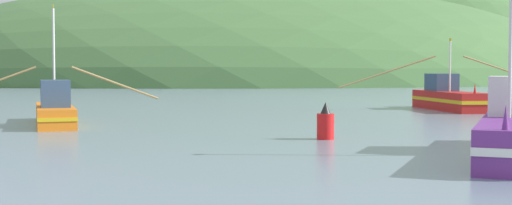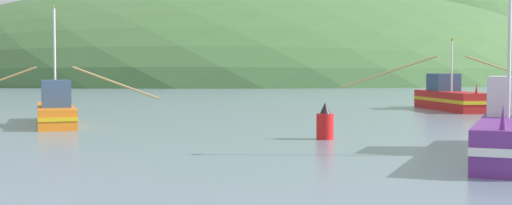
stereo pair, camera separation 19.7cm
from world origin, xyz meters
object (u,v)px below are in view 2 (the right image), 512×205
Objects in this scene: fishing_boat_red at (449,98)px; fishing_boat_orange at (56,110)px; channel_buoy at (325,124)px; fishing_boat_purple at (508,130)px.

fishing_boat_red is 28.59m from fishing_boat_orange.
fishing_boat_orange is at bearing 136.86° from channel_buoy.
fishing_boat_orange is at bearing -67.97° from fishing_boat_red.
fishing_boat_purple reaches higher than fishing_boat_red.
channel_buoy is (-4.24, 6.81, -0.22)m from fishing_boat_purple.
fishing_boat_red reaches higher than channel_buoy.
fishing_boat_red is 10.38× the size of channel_buoy.
channel_buoy is at bearing -34.35° from fishing_boat_red.
fishing_boat_red is 24.26m from channel_buoy.
fishing_boat_red is at bearing -170.01° from fishing_boat_purple.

